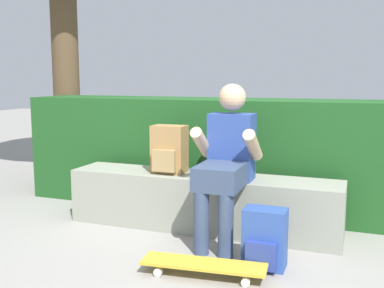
{
  "coord_description": "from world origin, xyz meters",
  "views": [
    {
      "loc": [
        1.2,
        -3.13,
        1.25
      ],
      "look_at": [
        -0.07,
        0.27,
        0.72
      ],
      "focal_mm": 42.26,
      "sensor_mm": 36.0,
      "label": 1
    }
  ],
  "objects_px": {
    "skateboard_near_person": "(204,265)",
    "backpack_on_bench": "(169,150)",
    "backpack_on_ground": "(265,239)",
    "person_skater": "(226,158)",
    "bench_main": "(202,202)"
  },
  "relations": [
    {
      "from": "skateboard_near_person",
      "to": "backpack_on_ground",
      "type": "height_order",
      "value": "backpack_on_ground"
    },
    {
      "from": "person_skater",
      "to": "backpack_on_bench",
      "type": "distance_m",
      "value": 0.59
    },
    {
      "from": "person_skater",
      "to": "backpack_on_ground",
      "type": "height_order",
      "value": "person_skater"
    },
    {
      "from": "bench_main",
      "to": "skateboard_near_person",
      "type": "xyz_separation_m",
      "value": [
        0.32,
        -0.87,
        -0.15
      ]
    },
    {
      "from": "person_skater",
      "to": "backpack_on_bench",
      "type": "relative_size",
      "value": 3.02
    },
    {
      "from": "person_skater",
      "to": "backpack_on_bench",
      "type": "height_order",
      "value": "person_skater"
    },
    {
      "from": "skateboard_near_person",
      "to": "backpack_on_bench",
      "type": "distance_m",
      "value": 1.2
    },
    {
      "from": "skateboard_near_person",
      "to": "bench_main",
      "type": "bearing_deg",
      "value": 109.98
    },
    {
      "from": "person_skater",
      "to": "skateboard_near_person",
      "type": "bearing_deg",
      "value": -86.03
    },
    {
      "from": "bench_main",
      "to": "backpack_on_bench",
      "type": "relative_size",
      "value": 5.67
    },
    {
      "from": "person_skater",
      "to": "skateboard_near_person",
      "type": "xyz_separation_m",
      "value": [
        0.05,
        -0.66,
        -0.58
      ]
    },
    {
      "from": "person_skater",
      "to": "backpack_on_ground",
      "type": "distance_m",
      "value": 0.71
    },
    {
      "from": "skateboard_near_person",
      "to": "backpack_on_bench",
      "type": "height_order",
      "value": "backpack_on_bench"
    },
    {
      "from": "bench_main",
      "to": "backpack_on_ground",
      "type": "xyz_separation_m",
      "value": [
        0.65,
        -0.6,
        -0.04
      ]
    },
    {
      "from": "skateboard_near_person",
      "to": "backpack_on_bench",
      "type": "xyz_separation_m",
      "value": [
        -0.61,
        0.86,
        0.58
      ]
    }
  ]
}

